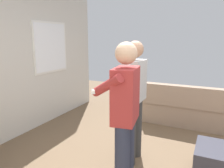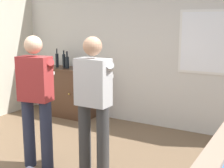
{
  "view_description": "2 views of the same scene",
  "coord_description": "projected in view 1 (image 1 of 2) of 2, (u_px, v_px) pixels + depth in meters",
  "views": [
    {
      "loc": [
        -2.35,
        -0.47,
        1.72
      ],
      "look_at": [
        0.3,
        0.8,
        1.09
      ],
      "focal_mm": 35.0,
      "sensor_mm": 36.0,
      "label": 1
    },
    {
      "loc": [
        2.32,
        -2.45,
        1.84
      ],
      "look_at": [
        0.47,
        0.74,
        1.1
      ],
      "focal_mm": 50.0,
      "sensor_mm": 36.0,
      "label": 2
    }
  ],
  "objects": [
    {
      "name": "couch",
      "position": [
        195.0,
        110.0,
        4.26
      ],
      "size": [
        0.57,
        2.41,
        0.83
      ],
      "color": "gray",
      "rests_on": "ground"
    },
    {
      "name": "ottoman",
      "position": [
        220.0,
        164.0,
        2.68
      ],
      "size": [
        0.58,
        0.58,
        0.4
      ],
      "primitive_type": "cube",
      "color": "#33333D",
      "rests_on": "ground"
    },
    {
      "name": "person_standing_right",
      "position": [
        133.0,
        96.0,
        2.96
      ],
      "size": [
        0.56,
        0.47,
        1.68
      ],
      "color": "#383838",
      "rests_on": "ground"
    },
    {
      "name": "person_standing_left",
      "position": [
        124.0,
        115.0,
        2.23
      ],
      "size": [
        0.55,
        0.5,
        1.68
      ],
      "color": "#282D42",
      "rests_on": "ground"
    },
    {
      "name": "wall_back_with_window",
      "position": [
        0.0,
        58.0,
        3.49
      ],
      "size": [
        5.2,
        0.15,
        2.8
      ],
      "color": "beige",
      "rests_on": "ground"
    }
  ]
}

